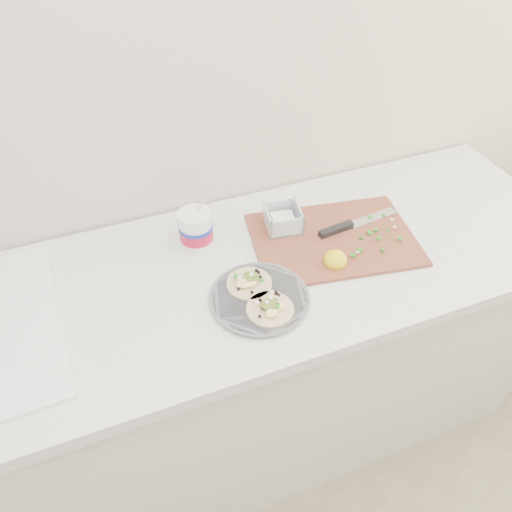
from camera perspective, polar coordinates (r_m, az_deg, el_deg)
name	(u,v)px	position (r m, az deg, el deg)	size (l,w,h in m)	color
counter	(185,381)	(1.70, -8.14, -13.95)	(2.44, 0.66, 0.90)	silver
taco_plate	(259,296)	(1.28, 0.39, -4.57)	(0.26, 0.26, 0.04)	#5C5D63
tub	(197,227)	(1.42, -6.80, 3.36)	(0.10, 0.10, 0.22)	white
cutboard	(330,234)	(1.47, 8.44, 2.49)	(0.51, 0.40, 0.07)	brown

